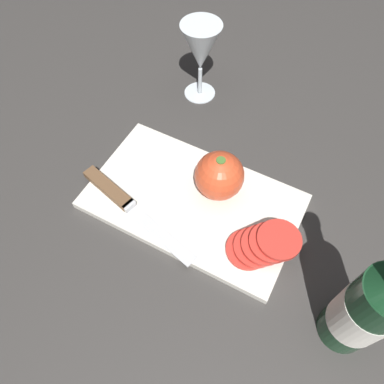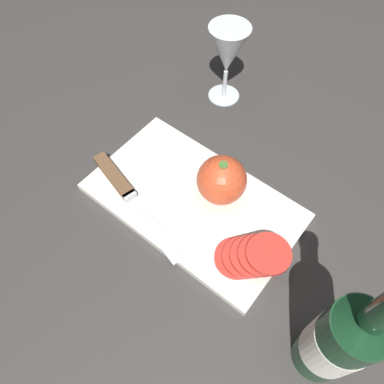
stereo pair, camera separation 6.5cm
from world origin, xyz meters
name	(u,v)px [view 1 (the left image)]	position (x,y,z in m)	size (l,w,h in m)	color
ground_plane	(217,214)	(0.00, 0.00, 0.00)	(3.00, 3.00, 0.00)	#383533
cutting_board	(192,203)	(0.05, 0.00, 0.01)	(0.38, 0.22, 0.01)	silver
wine_bottle	(368,310)	(-0.25, 0.09, 0.11)	(0.07, 0.07, 0.30)	#14381E
wine_glass	(201,50)	(0.17, -0.27, 0.11)	(0.08, 0.08, 0.17)	silver
whole_tomato	(219,176)	(0.02, -0.04, 0.06)	(0.09, 0.09, 0.09)	#DB4C28
knife	(117,196)	(0.17, 0.06, 0.02)	(0.27, 0.09, 0.01)	silver
tomato_slice_stack_near	(263,245)	(-0.10, 0.03, 0.03)	(0.11, 0.10, 0.04)	red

